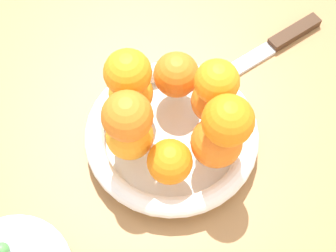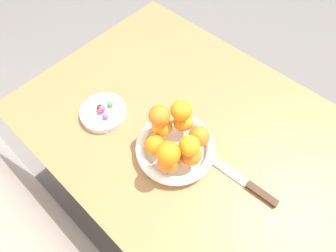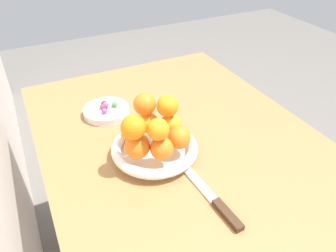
# 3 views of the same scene
# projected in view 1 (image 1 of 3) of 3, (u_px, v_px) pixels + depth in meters

# --- Properties ---
(ground_plane) EXTENTS (6.00, 6.00, 0.00)m
(ground_plane) POSITION_uv_depth(u_px,v_px,m) (151.00, 238.00, 1.38)
(ground_plane) COLOR slate
(dining_table) EXTENTS (1.10, 0.76, 0.74)m
(dining_table) POSITION_uv_depth(u_px,v_px,m) (139.00, 121.00, 0.81)
(dining_table) COLOR #9E7042
(dining_table) RESTS_ON ground_plane
(fruit_bowl) EXTENTS (0.23, 0.23, 0.04)m
(fruit_bowl) POSITION_uv_depth(u_px,v_px,m) (173.00, 135.00, 0.67)
(fruit_bowl) COLOR white
(fruit_bowl) RESTS_ON dining_table
(orange_0) EXTENTS (0.06, 0.06, 0.06)m
(orange_0) POSITION_uv_depth(u_px,v_px,m) (130.00, 136.00, 0.62)
(orange_0) COLOR orange
(orange_0) RESTS_ON fruit_bowl
(orange_1) EXTENTS (0.06, 0.06, 0.06)m
(orange_1) POSITION_uv_depth(u_px,v_px,m) (170.00, 162.00, 0.61)
(orange_1) COLOR orange
(orange_1) RESTS_ON fruit_bowl
(orange_2) EXTENTS (0.06, 0.06, 0.06)m
(orange_2) POSITION_uv_depth(u_px,v_px,m) (216.00, 142.00, 0.61)
(orange_2) COLOR orange
(orange_2) RESTS_ON fruit_bowl
(orange_3) EXTENTS (0.06, 0.06, 0.06)m
(orange_3) POSITION_uv_depth(u_px,v_px,m) (213.00, 101.00, 0.64)
(orange_3) COLOR orange
(orange_3) RESTS_ON fruit_bowl
(orange_4) EXTENTS (0.06, 0.06, 0.06)m
(orange_4) POSITION_uv_depth(u_px,v_px,m) (176.00, 75.00, 0.66)
(orange_4) COLOR orange
(orange_4) RESTS_ON fruit_bowl
(orange_5) EXTENTS (0.06, 0.06, 0.06)m
(orange_5) POSITION_uv_depth(u_px,v_px,m) (131.00, 93.00, 0.65)
(orange_5) COLOR orange
(orange_5) RESTS_ON fruit_bowl
(orange_6) EXTENTS (0.06, 0.06, 0.06)m
(orange_6) POSITION_uv_depth(u_px,v_px,m) (128.00, 73.00, 0.60)
(orange_6) COLOR orange
(orange_6) RESTS_ON orange_5
(orange_7) EXTENTS (0.06, 0.06, 0.06)m
(orange_7) POSITION_uv_depth(u_px,v_px,m) (127.00, 116.00, 0.57)
(orange_7) COLOR orange
(orange_7) RESTS_ON orange_0
(orange_8) EXTENTS (0.06, 0.06, 0.06)m
(orange_8) POSITION_uv_depth(u_px,v_px,m) (228.00, 121.00, 0.56)
(orange_8) COLOR orange
(orange_8) RESTS_ON orange_2
(orange_9) EXTENTS (0.05, 0.05, 0.05)m
(orange_9) POSITION_uv_depth(u_px,v_px,m) (217.00, 82.00, 0.59)
(orange_9) COLOR orange
(orange_9) RESTS_ON orange_3
(candy_ball_0) EXTENTS (0.02, 0.02, 0.02)m
(candy_ball_0) POSITION_uv_depth(u_px,v_px,m) (2.00, 250.00, 0.59)
(candy_ball_0) COLOR #4C9947
(candy_ball_0) RESTS_ON candy_dish
(knife) EXTENTS (0.26, 0.03, 0.01)m
(knife) POSITION_uv_depth(u_px,v_px,m) (263.00, 52.00, 0.76)
(knife) COLOR #3F2819
(knife) RESTS_ON dining_table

